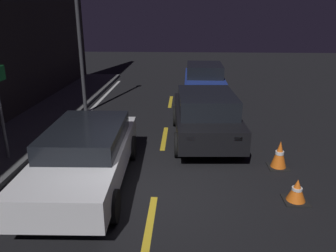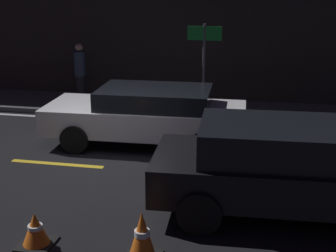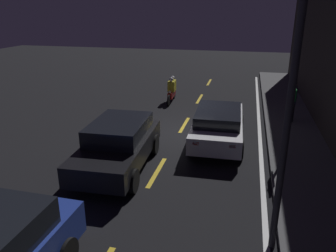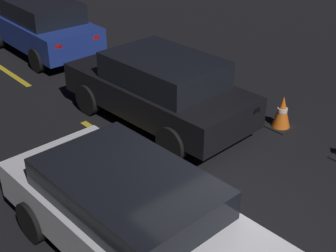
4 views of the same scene
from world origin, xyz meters
name	(u,v)px [view 1 (image 1 of 4)]	position (x,y,z in m)	size (l,w,h in m)	color
ground_plane	(154,197)	(0.00, 0.00, 0.00)	(56.00, 56.00, 0.00)	black
lane_dash_c	(149,226)	(-1.00, 0.00, 0.00)	(2.00, 0.14, 0.01)	gold
lane_dash_d	(164,138)	(3.50, 0.00, 0.00)	(2.00, 0.14, 0.01)	gold
lane_dash_e	(171,102)	(8.00, 0.00, 0.00)	(2.00, 0.14, 0.01)	gold
lane_solid_kerb	(8,193)	(0.00, 3.17, 0.00)	(25.20, 0.14, 0.01)	silver
sedan_white	(86,154)	(0.56, 1.58, 0.72)	(4.55, 2.00, 1.32)	silver
van_black	(205,115)	(3.44, -1.25, 0.80)	(4.31, 2.07, 1.50)	black
sedan_blue	(204,80)	(8.95, -1.50, 0.82)	(4.14, 1.91, 1.56)	navy
traffic_cone_near	(297,191)	(-0.01, -2.93, 0.24)	(0.50, 0.50, 0.50)	black
traffic_cone_mid	(279,155)	(1.57, -2.99, 0.35)	(0.50, 0.50, 0.71)	black
street_lamp	(79,27)	(6.17, 3.27, 3.24)	(0.28, 0.28, 5.76)	#333338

